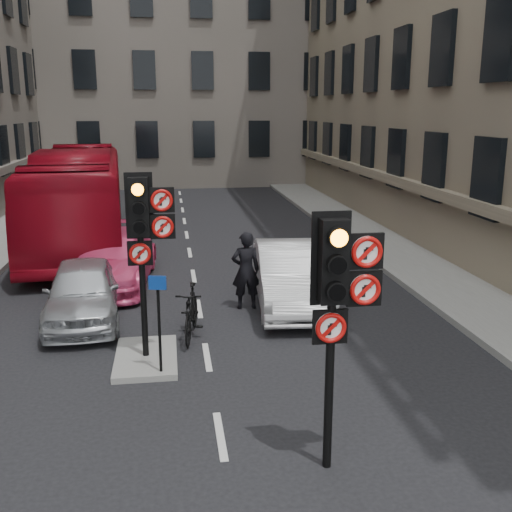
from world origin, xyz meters
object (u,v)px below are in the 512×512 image
object	(u,v)px
signal_far	(145,226)
car_silver	(83,291)
car_white	(291,275)
motorcyclist	(246,270)
car_pink	(114,259)
bus_red	(78,197)
motorcycle	(191,312)
signal_near	(339,288)
info_sign	(159,310)

from	to	relation	value
signal_far	car_silver	distance (m)	3.65
car_silver	car_white	distance (m)	5.02
motorcyclist	car_silver	bearing A→B (deg)	1.42
car_silver	car_pink	xyz separation A→B (m)	(0.47, 2.96, 0.03)
bus_red	motorcyclist	xyz separation A→B (m)	(5.03, -8.03, -0.75)
motorcycle	motorcyclist	world-z (taller)	motorcyclist
car_silver	car_white	size ratio (longest dim) A/B	0.87
car_white	car_pink	world-z (taller)	car_white
car_white	motorcycle	bearing A→B (deg)	-139.36
signal_far	car_pink	world-z (taller)	signal_far
signal_near	info_sign	size ratio (longest dim) A/B	1.94
signal_far	car_silver	bearing A→B (deg)	121.35
bus_red	info_sign	bearing A→B (deg)	-80.26
car_silver	motorcyclist	distance (m)	3.89
signal_near	car_silver	xyz separation A→B (m)	(-4.19, 6.61, -1.88)
car_silver	info_sign	xyz separation A→B (m)	(1.80, -3.42, 0.61)
motorcyclist	info_sign	world-z (taller)	info_sign
motorcycle	signal_far	bearing A→B (deg)	-117.33
motorcycle	info_sign	bearing A→B (deg)	-98.73
car_white	bus_red	distance (m)	10.11
car_silver	car_white	world-z (taller)	car_white
bus_red	signal_near	bearing A→B (deg)	-74.72
bus_red	motorcycle	bearing A→B (deg)	-74.18
car_pink	motorcycle	world-z (taller)	car_pink
bus_red	motorcycle	world-z (taller)	bus_red
bus_red	info_sign	xyz separation A→B (m)	(2.97, -11.74, -0.41)
signal_near	car_pink	distance (m)	10.43
car_silver	motorcycle	distance (m)	2.86
signal_near	car_silver	size ratio (longest dim) A/B	0.87
signal_far	bus_red	distance (m)	11.32
car_pink	bus_red	distance (m)	5.69
info_sign	signal_near	bearing A→B (deg)	-40.52
car_white	motorcycle	world-z (taller)	car_white
car_white	car_silver	bearing A→B (deg)	-170.76
car_silver	signal_far	bearing A→B (deg)	-62.25
car_pink	signal_near	bearing A→B (deg)	-64.35
signal_near	info_sign	bearing A→B (deg)	126.78
signal_far	motorcyclist	xyz separation A→B (m)	(2.28, 2.90, -1.73)
bus_red	car_white	bearing A→B (deg)	-56.64
signal_far	motorcyclist	bearing A→B (deg)	51.85
signal_far	bus_red	bearing A→B (deg)	104.13
car_silver	info_sign	size ratio (longest dim) A/B	2.23
car_white	motorcycle	distance (m)	3.15
signal_far	car_white	xyz separation A→B (m)	(3.42, 2.98, -1.93)
car_white	car_pink	xyz separation A→B (m)	(-4.54, 2.59, -0.04)
car_pink	info_sign	world-z (taller)	info_sign
signal_near	car_white	distance (m)	7.25
signal_near	signal_far	size ratio (longest dim) A/B	1.00
signal_far	car_silver	xyz separation A→B (m)	(-1.59, 2.61, -2.00)
signal_far	motorcyclist	size ratio (longest dim) A/B	1.84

